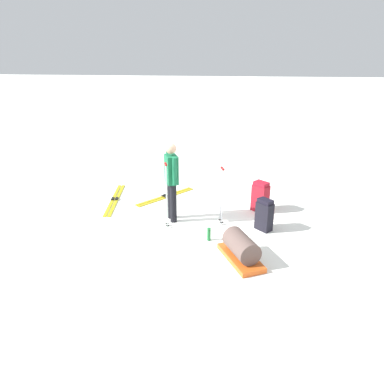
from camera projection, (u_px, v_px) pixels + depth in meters
The scene contains 10 objects.
ground_plane at pixel (192, 222), 7.89m from camera, with size 80.00×80.00×0.00m, color white.
skier_standing at pixel (172, 178), 7.66m from camera, with size 0.53×0.34×1.70m.
ski_pair_near at pixel (115, 199), 9.02m from camera, with size 1.96×0.38×0.05m.
ski_pair_far at pixel (166, 197), 9.20m from camera, with size 1.40×1.28×0.05m.
backpack_large_dark at pixel (264, 215), 7.46m from camera, with size 0.37×0.38×0.67m.
backpack_bright at pixel (260, 197), 8.32m from camera, with size 0.41×0.42×0.70m.
ski_poles_planted_near at pixel (222, 193), 7.57m from camera, with size 0.19×0.10×1.26m.
ski_poles_planted_far at pixel (167, 193), 7.40m from camera, with size 0.17×0.10×1.40m.
gear_sled at pixel (241, 249), 6.43m from camera, with size 1.14×0.86×0.49m.
thermos_bottle at pixel (209, 234), 7.12m from camera, with size 0.07×0.07×0.26m, color #1B7132.
Camera 1 is at (7.05, 0.72, 3.54)m, focal length 34.41 mm.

